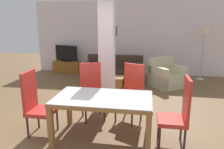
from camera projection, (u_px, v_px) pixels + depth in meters
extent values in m
plane|color=brown|center=(103.00, 139.00, 3.81)|extent=(18.00, 18.00, 0.00)
cube|color=silver|center=(129.00, 38.00, 8.15)|extent=(7.20, 0.06, 2.70)
cube|color=brown|center=(111.00, 31.00, 8.15)|extent=(0.44, 0.02, 0.36)
cube|color=#4C8CCC|center=(111.00, 31.00, 8.14)|extent=(0.40, 0.01, 0.32)
cube|color=silver|center=(107.00, 49.00, 5.13)|extent=(0.34, 0.38, 2.70)
cube|color=#9C6939|center=(97.00, 109.00, 3.21)|extent=(1.62, 0.06, 0.06)
cube|color=#9C6939|center=(108.00, 91.00, 4.04)|extent=(1.62, 0.06, 0.06)
cube|color=#9C6939|center=(59.00, 97.00, 3.75)|extent=(0.06, 0.81, 0.06)
cube|color=#9C6939|center=(151.00, 102.00, 3.51)|extent=(0.06, 0.81, 0.06)
cube|color=silver|center=(103.00, 97.00, 3.62)|extent=(1.60, 0.91, 0.01)
cube|color=#9C6939|center=(51.00, 128.00, 3.44)|extent=(0.08, 0.08, 0.70)
cube|color=#9C6939|center=(148.00, 136.00, 3.21)|extent=(0.08, 0.08, 0.70)
cube|color=#9C6939|center=(69.00, 108.00, 4.24)|extent=(0.08, 0.08, 0.70)
cube|color=#9C6939|center=(148.00, 113.00, 4.00)|extent=(0.08, 0.08, 0.70)
cube|color=red|center=(172.00, 120.00, 3.52)|extent=(0.46, 0.46, 0.07)
cube|color=red|center=(187.00, 99.00, 3.40)|extent=(0.05, 0.44, 0.69)
cylinder|color=#432828|center=(159.00, 139.00, 3.43)|extent=(0.04, 0.04, 0.40)
cylinder|color=#432828|center=(158.00, 127.00, 3.79)|extent=(0.04, 0.04, 0.40)
cylinder|color=#432828|center=(185.00, 141.00, 3.37)|extent=(0.04, 0.04, 0.40)
cylinder|color=#432828|center=(181.00, 129.00, 3.73)|extent=(0.04, 0.04, 0.40)
cube|color=red|center=(129.00, 101.00, 4.38)|extent=(0.61, 0.61, 0.07)
cube|color=red|center=(134.00, 80.00, 4.45)|extent=(0.42, 0.23, 0.69)
cylinder|color=#432828|center=(132.00, 117.00, 4.18)|extent=(0.04, 0.04, 0.40)
cylinder|color=#432828|center=(115.00, 112.00, 4.39)|extent=(0.04, 0.04, 0.40)
cylinder|color=#432828|center=(141.00, 111.00, 4.49)|extent=(0.04, 0.04, 0.40)
cylinder|color=#432828|center=(125.00, 106.00, 4.70)|extent=(0.04, 0.04, 0.40)
cube|color=red|center=(93.00, 99.00, 4.46)|extent=(0.62, 0.62, 0.07)
cube|color=red|center=(90.00, 79.00, 4.56)|extent=(0.41, 0.24, 0.69)
cylinder|color=#432828|center=(104.00, 112.00, 4.40)|extent=(0.04, 0.04, 0.40)
cylinder|color=#432828|center=(86.00, 115.00, 4.29)|extent=(0.04, 0.04, 0.40)
cylinder|color=#432828|center=(100.00, 105.00, 4.75)|extent=(0.04, 0.04, 0.40)
cylinder|color=#432828|center=(83.00, 107.00, 4.64)|extent=(0.04, 0.04, 0.40)
cube|color=red|center=(42.00, 111.00, 3.87)|extent=(0.46, 0.46, 0.07)
cube|color=red|center=(29.00, 90.00, 3.81)|extent=(0.05, 0.44, 0.69)
cylinder|color=#432828|center=(57.00, 120.00, 4.08)|extent=(0.04, 0.04, 0.40)
cylinder|color=#432828|center=(48.00, 129.00, 3.72)|extent=(0.04, 0.04, 0.40)
cylinder|color=#432828|center=(38.00, 118.00, 4.14)|extent=(0.04, 0.04, 0.40)
cylinder|color=#432828|center=(28.00, 128.00, 3.78)|extent=(0.04, 0.04, 0.40)
cube|color=#36271E|center=(114.00, 75.00, 7.32)|extent=(1.92, 0.91, 0.42)
cube|color=#36271E|center=(115.00, 61.00, 7.57)|extent=(1.92, 0.18, 0.42)
cube|color=#36271E|center=(140.00, 73.00, 7.16)|extent=(0.16, 0.91, 0.65)
cube|color=#36271E|center=(88.00, 71.00, 7.43)|extent=(0.16, 0.91, 0.65)
cube|color=beige|center=(167.00, 80.00, 6.71)|extent=(1.19, 1.19, 0.40)
cube|color=beige|center=(161.00, 64.00, 6.90)|extent=(0.81, 0.64, 0.48)
cube|color=beige|center=(176.00, 75.00, 6.83)|extent=(0.61, 0.78, 0.66)
cube|color=beige|center=(158.00, 78.00, 6.53)|extent=(0.61, 0.78, 0.66)
cube|color=brown|center=(110.00, 77.00, 6.42)|extent=(0.80, 0.50, 0.04)
cube|color=brown|center=(110.00, 84.00, 6.47)|extent=(0.72, 0.42, 0.35)
cylinder|color=#B2B7BC|center=(108.00, 74.00, 6.45)|extent=(0.07, 0.07, 0.16)
cylinder|color=#B2B7BC|center=(108.00, 70.00, 6.42)|extent=(0.03, 0.03, 0.06)
cylinder|color=#B7B7BC|center=(108.00, 69.00, 6.41)|extent=(0.03, 0.03, 0.01)
cube|color=#8E591D|center=(67.00, 67.00, 8.53)|extent=(1.02, 0.40, 0.45)
cube|color=black|center=(67.00, 61.00, 8.47)|extent=(0.43, 0.30, 0.03)
cube|color=black|center=(66.00, 53.00, 8.39)|extent=(0.95, 0.33, 0.58)
cylinder|color=#B7B7BC|center=(200.00, 79.00, 7.58)|extent=(0.28, 0.28, 0.02)
cylinder|color=#B7B7BC|center=(202.00, 57.00, 7.39)|extent=(0.04, 0.04, 1.55)
cylinder|color=beige|center=(205.00, 30.00, 7.17)|extent=(0.32, 0.32, 0.22)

